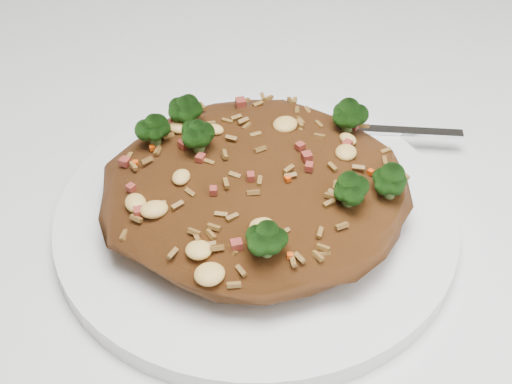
% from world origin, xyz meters
% --- Properties ---
extents(dining_table, '(1.20, 0.80, 0.75)m').
position_xyz_m(dining_table, '(0.00, 0.00, 0.66)').
color(dining_table, silver).
rests_on(dining_table, ground).
extents(plate, '(0.26, 0.26, 0.01)m').
position_xyz_m(plate, '(0.06, -0.02, 0.76)').
color(plate, white).
rests_on(plate, dining_table).
extents(fried_rice, '(0.19, 0.18, 0.06)m').
position_xyz_m(fried_rice, '(0.07, -0.02, 0.79)').
color(fried_rice, brown).
rests_on(fried_rice, plate).
extents(fork, '(0.16, 0.04, 0.00)m').
position_xyz_m(fork, '(0.15, 0.06, 0.77)').
color(fork, silver).
rests_on(fork, plate).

